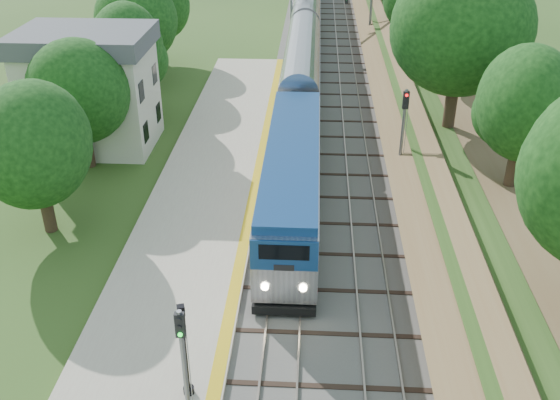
# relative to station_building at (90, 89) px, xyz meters

# --- Properties ---
(trackbed) EXTENTS (9.50, 170.00, 0.28)m
(trackbed) POSITION_rel_station_building_xyz_m (16.00, 30.00, -4.02)
(trackbed) COLOR #4C4944
(trackbed) RESTS_ON ground
(platform) EXTENTS (6.40, 68.00, 0.38)m
(platform) POSITION_rel_station_building_xyz_m (8.80, -14.00, -3.90)
(platform) COLOR #AEA18C
(platform) RESTS_ON ground
(yellow_stripe) EXTENTS (0.55, 68.00, 0.01)m
(yellow_stripe) POSITION_rel_station_building_xyz_m (11.65, -14.00, -3.70)
(yellow_stripe) COLOR gold
(yellow_stripe) RESTS_ON platform
(embankment) EXTENTS (10.64, 170.00, 11.70)m
(embankment) POSITION_rel_station_building_xyz_m (24.35, 30.00, -2.14)
(embankment) COLOR brown
(embankment) RESTS_ON ground
(station_building) EXTENTS (8.60, 6.60, 8.00)m
(station_building) POSITION_rel_station_building_xyz_m (0.00, 0.00, 0.00)
(station_building) COLOR beige
(station_building) RESTS_ON ground
(signal_gantry) EXTENTS (8.40, 0.38, 6.20)m
(signal_gantry) POSITION_rel_station_building_xyz_m (16.47, 24.99, 0.73)
(signal_gantry) COLOR slate
(signal_gantry) RESTS_ON ground
(trees_behind_platform) EXTENTS (7.82, 53.32, 7.21)m
(trees_behind_platform) POSITION_rel_station_building_xyz_m (2.83, -9.33, 0.44)
(trees_behind_platform) COLOR #332316
(trees_behind_platform) RESTS_ON ground
(train) EXTENTS (2.89, 96.41, 4.25)m
(train) POSITION_rel_station_building_xyz_m (14.00, 29.17, -1.89)
(train) COLOR black
(train) RESTS_ON trackbed
(lamppost_far) EXTENTS (0.40, 0.40, 4.09)m
(lamppost_far) POSITION_rel_station_building_xyz_m (10.71, -22.85, -1.88)
(lamppost_far) COLOR black
(lamppost_far) RESTS_ON platform
(signal_platform) EXTENTS (0.31, 0.25, 5.30)m
(signal_platform) POSITION_rel_station_building_xyz_m (11.10, -24.57, -0.46)
(signal_platform) COLOR slate
(signal_platform) RESTS_ON platform
(signal_farside) EXTENTS (0.35, 0.28, 6.32)m
(signal_farside) POSITION_rel_station_building_xyz_m (20.20, -5.79, -0.11)
(signal_farside) COLOR slate
(signal_farside) RESTS_ON ground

